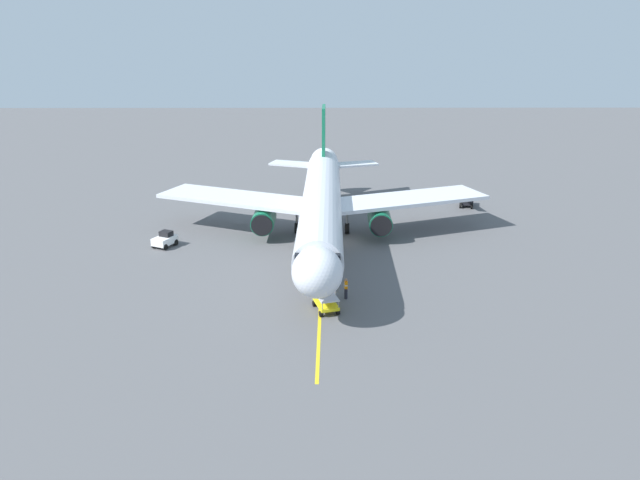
{
  "coord_description": "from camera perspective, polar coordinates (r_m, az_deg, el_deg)",
  "views": [
    {
      "loc": [
        2.38,
        58.81,
        20.21
      ],
      "look_at": [
        2.1,
        8.24,
        3.0
      ],
      "focal_mm": 35.09,
      "sensor_mm": 36.0,
      "label": 1
    }
  ],
  "objects": [
    {
      "name": "tug_near_nose",
      "position": [
        62.51,
        -13.96,
        0.03
      ],
      "size": [
        2.36,
        2.73,
        1.5
      ],
      "color": "white",
      "rests_on": "ground"
    },
    {
      "name": "airplane",
      "position": [
        61.04,
        0.14,
        3.4
      ],
      "size": [
        34.8,
        40.27,
        11.5
      ],
      "color": "silver",
      "rests_on": "ground"
    },
    {
      "name": "apron_lead_in_line",
      "position": [
        56.32,
        0.18,
        -2.23
      ],
      "size": [
        1.2,
        39.99,
        0.01
      ],
      "primitive_type": "cube",
      "rotation": [
        0.0,
        0.0,
        -0.02
      ],
      "color": "yellow",
      "rests_on": "ground"
    },
    {
      "name": "baggage_cart_portside",
      "position": [
        47.16,
        0.55,
        -5.7
      ],
      "size": [
        2.11,
        2.88,
        1.27
      ],
      "color": "yellow",
      "rests_on": "ground"
    },
    {
      "name": "belt_loader_starboard_side",
      "position": [
        76.4,
        13.23,
        3.5
      ],
      "size": [
        2.33,
        4.73,
        2.32
      ],
      "color": "black",
      "rests_on": "ground"
    },
    {
      "name": "ground_plane",
      "position": [
        62.23,
        1.89,
        -0.17
      ],
      "size": [
        220.0,
        220.0,
        0.0
      ],
      "primitive_type": "plane",
      "color": "#565659"
    },
    {
      "name": "ground_crew_marshaller",
      "position": [
        49.06,
        2.38,
        -4.42
      ],
      "size": [
        0.26,
        0.41,
        1.71
      ],
      "color": "#23232D",
      "rests_on": "ground"
    }
  ]
}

